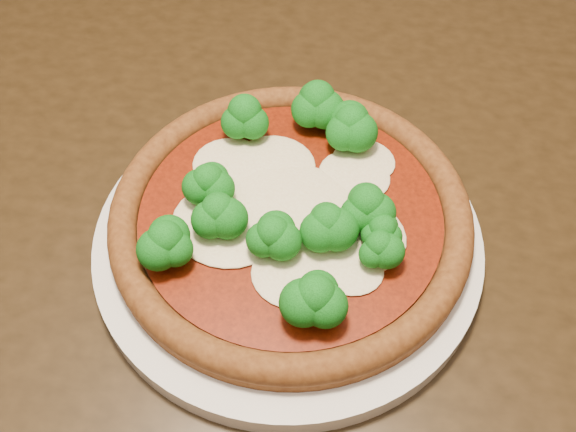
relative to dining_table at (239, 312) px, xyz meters
The scene contains 3 objects.
dining_table is the anchor object (origin of this frame).
plate 0.12m from the dining_table, 38.11° to the left, with size 0.30×0.30×0.02m, color silver.
pizza 0.14m from the dining_table, 50.22° to the left, with size 0.28×0.28×0.06m.
Camera 1 is at (0.34, 0.02, 1.17)m, focal length 40.00 mm.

